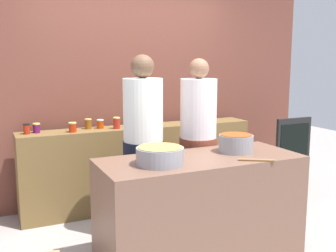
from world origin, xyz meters
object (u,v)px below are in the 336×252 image
object	(u,v)px
cooking_pot_left	(160,156)
preserve_jar_1	(36,128)
preserve_jar_5	(117,123)
cooking_pot_center	(236,143)
preserve_jar_6	(148,120)
cook_in_cap	(198,154)
wooden_spoon	(256,160)
cook_with_tongs	(143,157)
preserve_jar_3	(88,124)
chalkboard_sign	(293,158)
preserve_jar_7	(189,117)
preserve_jar_2	(73,127)
preserve_jar_4	(100,124)
preserve_jar_0	(27,129)

from	to	relation	value
cooking_pot_left	preserve_jar_1	bearing A→B (deg)	115.72
preserve_jar_1	preserve_jar_5	world-z (taller)	preserve_jar_5
cooking_pot_center	preserve_jar_5	bearing A→B (deg)	117.41
preserve_jar_6	cook_in_cap	size ratio (longest dim) A/B	0.09
cooking_pot_center	wooden_spoon	size ratio (longest dim) A/B	1.04
preserve_jar_5	cook_with_tongs	xyz separation A→B (m)	(0.01, -0.77, -0.22)
preserve_jar_3	cook_with_tongs	world-z (taller)	cook_with_tongs
preserve_jar_1	cook_with_tongs	distance (m)	1.23
cooking_pot_center	chalkboard_sign	bearing A→B (deg)	30.49
preserve_jar_7	cook_with_tongs	size ratio (longest dim) A/B	0.09
cook_with_tongs	preserve_jar_6	bearing A→B (deg)	65.35
preserve_jar_5	cook_in_cap	size ratio (longest dim) A/B	0.07
preserve_jar_2	preserve_jar_3	size ratio (longest dim) A/B	0.93
preserve_jar_1	chalkboard_sign	size ratio (longest dim) A/B	0.10
wooden_spoon	chalkboard_sign	distance (m)	1.88
preserve_jar_5	cooking_pot_left	size ratio (longest dim) A/B	0.34
preserve_jar_3	preserve_jar_4	xyz separation A→B (m)	(0.13, -0.02, -0.01)
cooking_pot_center	cook_with_tongs	size ratio (longest dim) A/B	0.17
preserve_jar_6	chalkboard_sign	xyz separation A→B (m)	(1.71, -0.46, -0.51)
cooking_pot_left	chalkboard_sign	bearing A→B (deg)	23.33
preserve_jar_0	cook_in_cap	world-z (taller)	cook_in_cap
preserve_jar_0	preserve_jar_2	size ratio (longest dim) A/B	1.04
preserve_jar_4	cook_with_tongs	xyz separation A→B (m)	(0.17, -0.86, -0.20)
preserve_jar_1	wooden_spoon	world-z (taller)	preserve_jar_1
preserve_jar_1	cooking_pot_center	size ratio (longest dim) A/B	0.34
preserve_jar_3	preserve_jar_5	xyz separation A→B (m)	(0.29, -0.11, 0.01)
cook_with_tongs	preserve_jar_1	bearing A→B (deg)	134.07
preserve_jar_7	cook_in_cap	bearing A→B (deg)	-111.75
preserve_jar_4	cooking_pot_left	world-z (taller)	preserve_jar_4
preserve_jar_6	cook_in_cap	distance (m)	0.84
chalkboard_sign	cooking_pot_center	bearing A→B (deg)	-149.51
preserve_jar_0	preserve_jar_2	xyz separation A→B (m)	(0.45, -0.09, -0.00)
preserve_jar_1	preserve_jar_6	bearing A→B (deg)	-5.66
preserve_jar_5	cook_in_cap	bearing A→B (deg)	-53.76
preserve_jar_2	preserve_jar_6	xyz separation A→B (m)	(0.84, 0.00, 0.02)
preserve_jar_1	preserve_jar_7	bearing A→B (deg)	-2.61
preserve_jar_1	preserve_jar_6	size ratio (longest dim) A/B	0.69
preserve_jar_3	preserve_jar_1	bearing A→B (deg)	-178.68
cooking_pot_left	cooking_pot_center	distance (m)	0.78
preserve_jar_1	cook_with_tongs	xyz separation A→B (m)	(0.84, -0.87, -0.20)
preserve_jar_7	cook_in_cap	xyz separation A→B (m)	(-0.32, -0.81, -0.24)
preserve_jar_3	preserve_jar_5	bearing A→B (deg)	-21.41
preserve_jar_2	preserve_jar_3	distance (m)	0.24
preserve_jar_3	preserve_jar_6	size ratio (longest dim) A/B	0.76
chalkboard_sign	preserve_jar_4	bearing A→B (deg)	165.63
preserve_jar_0	preserve_jar_5	distance (m)	0.93
preserve_jar_6	wooden_spoon	size ratio (longest dim) A/B	0.51
preserve_jar_3	preserve_jar_5	size ratio (longest dim) A/B	0.88
preserve_jar_4	preserve_jar_7	world-z (taller)	preserve_jar_7
cook_with_tongs	chalkboard_sign	size ratio (longest dim) A/B	1.75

